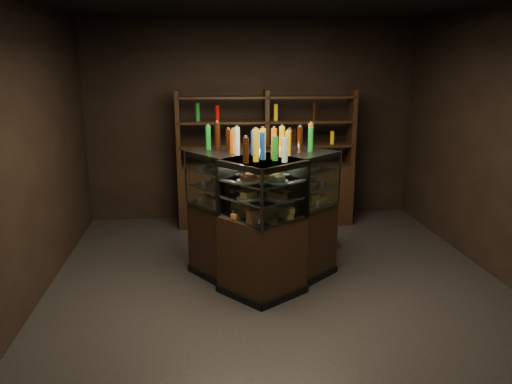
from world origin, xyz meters
TOP-DOWN VIEW (x-y plane):
  - ground at (0.00, 0.00)m, footprint 5.00×5.00m
  - room_shell at (0.00, 0.00)m, footprint 5.02×5.02m
  - display_case at (-0.16, -0.00)m, footprint 1.75×1.47m
  - food_display at (-0.16, -0.01)m, footprint 1.33×1.09m
  - bottles_top at (-0.16, -0.00)m, footprint 1.16×0.95m
  - potted_conifer at (0.80, 0.98)m, footprint 0.39×0.39m
  - back_shelving at (0.15, 2.05)m, footprint 2.60×0.50m

SIDE VIEW (x-z plane):
  - ground at x=0.00m, z-range 0.00..0.00m
  - potted_conifer at x=0.80m, z-range 0.06..0.89m
  - display_case at x=-0.16m, z-range -0.24..1.21m
  - back_shelving at x=0.15m, z-range -0.40..1.60m
  - food_display at x=-0.16m, z-range 0.86..1.31m
  - bottles_top at x=-0.16m, z-range 1.43..1.73m
  - room_shell at x=0.00m, z-range 0.44..3.45m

